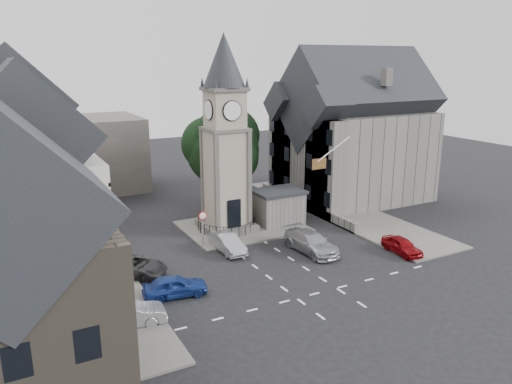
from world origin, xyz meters
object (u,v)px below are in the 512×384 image
clock_tower (225,136)px  stone_shelter (278,207)px  car_west_blue (175,286)px  car_east_red (402,246)px  pedestrian (301,207)px

clock_tower → stone_shelter: (4.80, -0.49, -6.57)m
car_west_blue → car_east_red: (17.45, -1.32, -0.06)m
stone_shelter → car_west_blue: (-12.78, -9.18, -0.87)m
clock_tower → stone_shelter: size_ratio=3.78×
pedestrian → clock_tower: bearing=-18.9°
clock_tower → car_west_blue: size_ratio=4.09×
stone_shelter → car_east_red: bearing=-66.0°
car_west_blue → pedestrian: (15.98, 10.29, 0.10)m
stone_shelter → car_east_red: size_ratio=1.19×
clock_tower → car_west_blue: 14.58m
clock_tower → car_east_red: 16.34m
car_west_blue → pedestrian: pedestrian is taller
car_east_red → pedestrian: size_ratio=2.33×
stone_shelter → pedestrian: (3.20, 1.11, -0.77)m
car_west_blue → car_east_red: car_west_blue is taller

